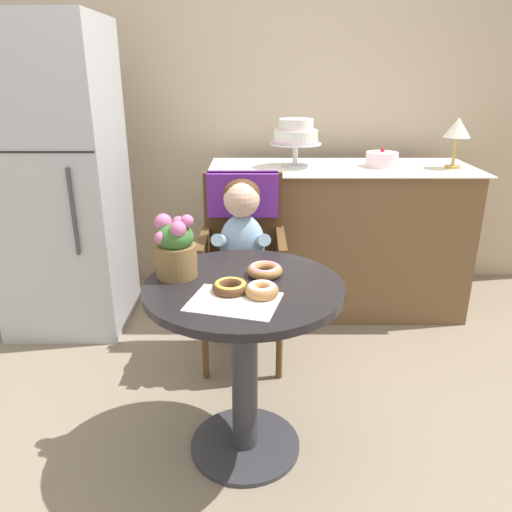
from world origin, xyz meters
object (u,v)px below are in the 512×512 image
(cafe_table, at_px, (243,336))
(donut_front, at_px, (260,290))
(flower_vase, at_px, (174,248))
(round_layer_cake, at_px, (380,159))
(wicker_chair, at_px, (241,238))
(tiered_cake_stand, at_px, (294,135))
(donut_side, at_px, (229,287))
(donut_mid, at_px, (263,270))
(table_lamp, at_px, (455,130))
(refrigerator, at_px, (57,182))
(seated_child, at_px, (240,240))

(cafe_table, distance_m, donut_front, 0.27)
(flower_vase, relative_size, round_layer_cake, 1.26)
(wicker_chair, distance_m, donut_front, 0.87)
(wicker_chair, xyz_separation_m, tiered_cake_stand, (0.30, 0.54, 0.44))
(donut_side, relative_size, round_layer_cake, 0.67)
(cafe_table, bearing_deg, donut_front, -58.65)
(cafe_table, distance_m, donut_mid, 0.26)
(donut_mid, height_order, table_lamp, table_lamp)
(round_layer_cake, bearing_deg, donut_mid, -119.98)
(wicker_chair, bearing_deg, cafe_table, -92.74)
(donut_front, xyz_separation_m, table_lamp, (1.12, 1.36, 0.37))
(round_layer_cake, bearing_deg, table_lamp, -6.71)
(donut_front, bearing_deg, cafe_table, 121.35)
(cafe_table, distance_m, refrigerator, 1.56)
(wicker_chair, height_order, table_lamp, table_lamp)
(tiered_cake_stand, relative_size, refrigerator, 0.18)
(donut_side, height_order, refrigerator, refrigerator)
(cafe_table, xyz_separation_m, refrigerator, (-1.05, 1.10, 0.34))
(refrigerator, bearing_deg, donut_front, -47.24)
(donut_mid, xyz_separation_m, refrigerator, (-1.13, 1.02, 0.11))
(cafe_table, height_order, table_lamp, table_lamp)
(table_lamp, height_order, refrigerator, refrigerator)
(donut_mid, relative_size, table_lamp, 0.46)
(tiered_cake_stand, bearing_deg, refrigerator, -171.40)
(flower_vase, height_order, tiered_cake_stand, tiered_cake_stand)
(donut_front, distance_m, flower_vase, 0.37)
(donut_front, xyz_separation_m, flower_vase, (-0.31, 0.18, 0.08))
(wicker_chair, distance_m, flower_vase, 0.75)
(wicker_chair, distance_m, round_layer_cake, 1.02)
(round_layer_cake, relative_size, refrigerator, 0.11)
(cafe_table, distance_m, donut_side, 0.25)
(flower_vase, bearing_deg, donut_front, -29.98)
(flower_vase, distance_m, round_layer_cake, 1.61)
(donut_mid, bearing_deg, round_layer_cake, 60.02)
(tiered_cake_stand, bearing_deg, seated_child, -113.09)
(tiered_cake_stand, height_order, round_layer_cake, tiered_cake_stand)
(donut_front, distance_m, round_layer_cake, 1.59)
(seated_child, xyz_separation_m, donut_side, (-0.02, -0.67, 0.06))
(flower_vase, xyz_separation_m, round_layer_cake, (1.03, 1.23, 0.11))
(donut_side, xyz_separation_m, tiered_cake_stand, (0.32, 1.37, 0.34))
(wicker_chair, bearing_deg, flower_vase, -112.70)
(cafe_table, bearing_deg, tiered_cake_stand, 78.14)
(flower_vase, xyz_separation_m, table_lamp, (1.43, 1.18, 0.29))
(donut_side, relative_size, flower_vase, 0.53)
(donut_side, bearing_deg, refrigerator, 130.71)
(donut_mid, relative_size, donut_side, 1.05)
(wicker_chair, height_order, seated_child, seated_child)
(wicker_chair, height_order, donut_side, wicker_chair)
(cafe_table, relative_size, round_layer_cake, 3.84)
(round_layer_cake, xyz_separation_m, refrigerator, (-1.83, -0.21, -0.09))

